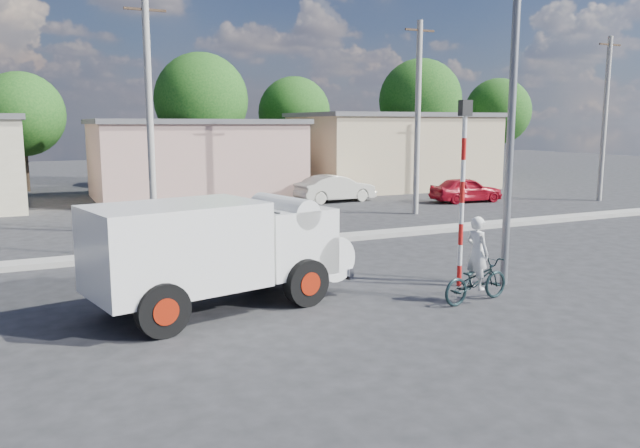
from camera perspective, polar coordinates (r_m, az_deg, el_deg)
name	(u,v)px	position (r m, az deg, el deg)	size (l,w,h in m)	color
ground_plane	(374,322)	(12.39, 4.99, -8.88)	(120.00, 120.00, 0.00)	#252527
median	(244,246)	(19.48, -6.93, -1.99)	(40.00, 0.80, 0.16)	#99968E
truck	(224,248)	(13.12, -8.81, -2.22)	(5.82, 3.14, 2.28)	black
bicycle	(476,280)	(13.93, 14.07, -5.03)	(0.63, 1.82, 0.96)	black
cyclist	(476,266)	(13.86, 14.12, -3.77)	(0.58, 0.38, 1.58)	white
car_cream	(335,188)	(30.81, 1.41, 3.27)	(1.40, 4.02, 1.32)	beige
car_red	(466,190)	(31.52, 13.20, 3.08)	(1.45, 3.60, 1.23)	#A50D1D
traffic_pole	(463,177)	(14.88, 12.92, 4.18)	(0.28, 0.18, 4.36)	red
streetlight	(508,73)	(15.24, 16.82, 13.05)	(2.34, 0.22, 9.00)	slate
building_row	(177,157)	(32.97, -12.91, 6.00)	(37.80, 7.30, 4.44)	beige
tree_row	(252,106)	(40.96, -6.23, 10.71)	(51.24, 7.43, 8.42)	#38281E
utility_poles	(291,117)	(24.00, -2.70, 9.74)	(35.40, 0.24, 8.00)	#99968E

